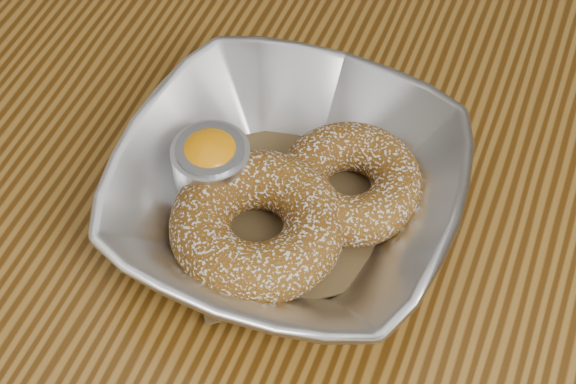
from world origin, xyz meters
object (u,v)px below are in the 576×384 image
at_px(serving_bowl, 288,194).
at_px(donut_front, 257,225).
at_px(table, 418,319).
at_px(donut_back, 350,183).
at_px(ramekin, 212,168).

distance_m(serving_bowl, donut_front, 0.03).
bearing_deg(table, serving_bowl, -173.28).
relative_size(table, serving_bowl, 5.22).
bearing_deg(serving_bowl, donut_back, 34.62).
relative_size(donut_front, ramekin, 2.12).
xyz_separation_m(serving_bowl, donut_back, (0.04, 0.02, -0.00)).
height_order(table, donut_back, donut_back).
distance_m(donut_back, donut_front, 0.07).
height_order(donut_back, donut_front, donut_front).
bearing_deg(ramekin, donut_back, 17.66).
height_order(serving_bowl, donut_front, serving_bowl).
bearing_deg(serving_bowl, donut_front, -104.67).
distance_m(table, serving_bowl, 0.16).
bearing_deg(donut_back, donut_front, -127.68).
bearing_deg(donut_back, ramekin, -162.34).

